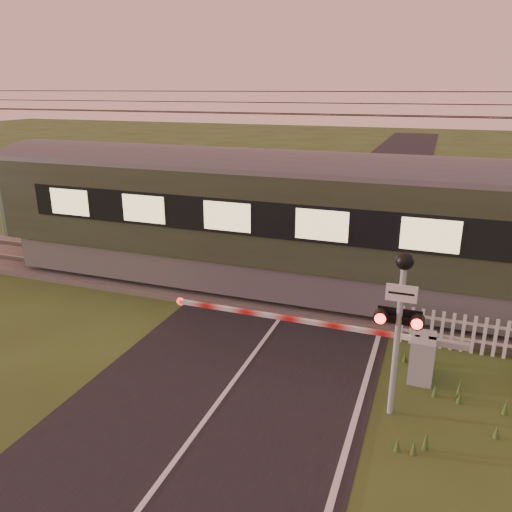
% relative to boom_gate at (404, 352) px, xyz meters
% --- Properties ---
extents(ground, '(160.00, 160.00, 0.00)m').
position_rel_boom_gate_xyz_m(ground, '(-3.48, -3.01, -0.58)').
color(ground, '#304018').
rests_on(ground, ground).
extents(road, '(6.00, 140.00, 0.03)m').
position_rel_boom_gate_xyz_m(road, '(-3.47, -3.24, -0.57)').
color(road, black).
rests_on(road, ground).
extents(track_bed, '(140.00, 3.40, 0.39)m').
position_rel_boom_gate_xyz_m(track_bed, '(-3.48, 3.49, -0.52)').
color(track_bed, '#47423D').
rests_on(track_bed, ground).
extents(overhead_wires, '(120.00, 0.62, 0.62)m').
position_rel_boom_gate_xyz_m(overhead_wires, '(-3.48, 3.49, 5.14)').
color(overhead_wires, black).
rests_on(overhead_wires, ground).
extents(boom_gate, '(7.05, 0.79, 1.05)m').
position_rel_boom_gate_xyz_m(boom_gate, '(0.00, 0.00, 0.00)').
color(boom_gate, gray).
rests_on(boom_gate, ground).
extents(crossing_signal, '(0.86, 0.35, 3.39)m').
position_rel_boom_gate_xyz_m(crossing_signal, '(-0.12, -1.55, 1.75)').
color(crossing_signal, gray).
rests_on(crossing_signal, ground).
extents(picket_fence, '(3.39, 0.08, 0.99)m').
position_rel_boom_gate_xyz_m(picket_fence, '(1.38, 1.59, -0.08)').
color(picket_fence, silver).
rests_on(picket_fence, ground).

